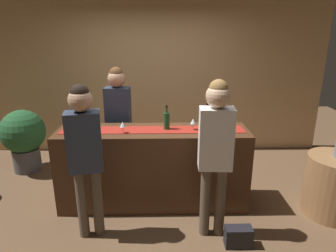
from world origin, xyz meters
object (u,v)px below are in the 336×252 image
(wine_bottle_clear, at_px, (206,119))
(customer_browsing, at_px, (85,147))
(bartender, at_px, (118,114))
(customer_sipping, at_px, (216,144))
(potted_plant_tall, at_px, (24,136))
(wine_bottle_amber, at_px, (73,121))
(wine_glass_mid_counter, at_px, (123,125))
(wine_bottle_green, at_px, (167,120))
(wine_glass_near_customer, at_px, (193,122))
(handbag, at_px, (238,237))
(round_side_table, at_px, (334,186))

(wine_bottle_clear, bearing_deg, customer_browsing, -151.49)
(bartender, relative_size, customer_sipping, 0.98)
(potted_plant_tall, bearing_deg, wine_bottle_amber, -41.31)
(wine_bottle_amber, relative_size, customer_browsing, 0.18)
(potted_plant_tall, bearing_deg, wine_bottle_clear, -18.37)
(wine_glass_mid_counter, relative_size, bartender, 0.09)
(wine_bottle_green, bearing_deg, bartender, 140.05)
(wine_glass_near_customer, distance_m, wine_glass_mid_counter, 0.84)
(wine_bottle_clear, distance_m, wine_bottle_amber, 1.63)
(potted_plant_tall, bearing_deg, wine_glass_near_customer, -21.54)
(potted_plant_tall, bearing_deg, customer_browsing, -49.52)
(wine_glass_mid_counter, bearing_deg, wine_bottle_amber, 166.41)
(customer_sipping, height_order, potted_plant_tall, customer_sipping)
(customer_browsing, bearing_deg, wine_bottle_clear, 17.32)
(customer_browsing, distance_m, handbag, 1.83)
(customer_browsing, relative_size, round_side_table, 2.27)
(wine_glass_near_customer, xyz_separation_m, bartender, (-0.98, 0.59, -0.06))
(wine_bottle_green, height_order, wine_bottle_amber, same)
(round_side_table, bearing_deg, wine_glass_near_customer, 170.97)
(wine_bottle_green, xyz_separation_m, wine_glass_mid_counter, (-0.51, -0.13, -0.01))
(wine_glass_mid_counter, xyz_separation_m, round_side_table, (2.53, -0.16, -0.74))
(customer_sipping, xyz_separation_m, customer_browsing, (-1.32, 0.01, -0.03))
(wine_glass_near_customer, bearing_deg, bartender, 149.17)
(wine_bottle_green, bearing_deg, customer_browsing, -142.04)
(wine_glass_near_customer, bearing_deg, customer_browsing, -151.71)
(wine_bottle_clear, distance_m, potted_plant_tall, 2.91)
(wine_glass_mid_counter, height_order, customer_browsing, customer_browsing)
(customer_sipping, height_order, customer_browsing, customer_sipping)
(bartender, bearing_deg, wine_glass_near_customer, 154.50)
(bartender, bearing_deg, wine_bottle_green, 145.38)
(wine_bottle_clear, distance_m, bartender, 1.26)
(potted_plant_tall, distance_m, handbag, 3.51)
(wine_bottle_amber, distance_m, potted_plant_tall, 1.55)
(wine_bottle_amber, relative_size, wine_glass_near_customer, 2.10)
(wine_bottle_clear, xyz_separation_m, round_side_table, (1.52, -0.37, -0.74))
(customer_sipping, bearing_deg, wine_bottle_green, 129.02)
(wine_bottle_amber, bearing_deg, wine_glass_mid_counter, -13.59)
(wine_bottle_amber, height_order, wine_glass_near_customer, wine_bottle_amber)
(wine_bottle_clear, distance_m, customer_browsing, 1.52)
(wine_bottle_clear, xyz_separation_m, potted_plant_tall, (-2.72, 0.90, -0.54))
(wine_glass_near_customer, distance_m, customer_sipping, 0.66)
(wine_bottle_amber, distance_m, handbag, 2.30)
(customer_browsing, bearing_deg, bartender, 70.75)
(wine_bottle_green, xyz_separation_m, customer_sipping, (0.48, -0.67, -0.05))
(wine_glass_near_customer, height_order, wine_glass_mid_counter, same)
(wine_glass_near_customer, bearing_deg, customer_sipping, -75.58)
(wine_bottle_amber, height_order, round_side_table, wine_bottle_amber)
(wine_bottle_green, height_order, bartender, bartender)
(wine_bottle_green, height_order, round_side_table, wine_bottle_green)
(bartender, distance_m, round_side_table, 2.89)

